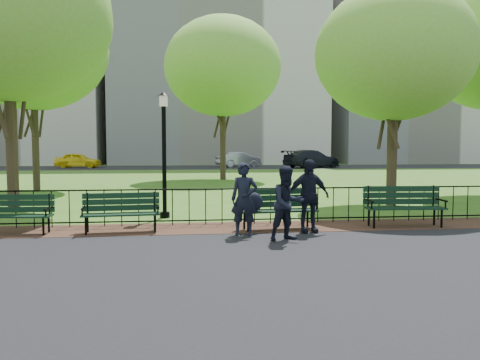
{
  "coord_description": "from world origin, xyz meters",
  "views": [
    {
      "loc": [
        -1.88,
        -9.3,
        1.89
      ],
      "look_at": [
        -0.62,
        1.5,
        1.13
      ],
      "focal_mm": 35.0,
      "sensor_mm": 36.0,
      "label": 1
    }
  ],
  "objects": [
    {
      "name": "tree_near_e",
      "position": [
        4.79,
        5.21,
        4.88
      ],
      "size": [
        5.05,
        5.05,
        7.04
      ],
      "color": "#2D2116",
      "rests_on": "ground"
    },
    {
      "name": "apartment_west",
      "position": [
        -22.0,
        48.0,
        13.0
      ],
      "size": [
        22.0,
        15.0,
        26.0
      ],
      "primitive_type": "cube",
      "color": "beige",
      "rests_on": "ground"
    },
    {
      "name": "park_bench_right_a",
      "position": [
        3.26,
        1.22,
        0.6
      ],
      "size": [
        1.88,
        0.68,
        1.05
      ],
      "rotation": [
        0.0,
        0.0,
        -0.06
      ],
      "color": "black",
      "rests_on": "ground"
    },
    {
      "name": "park_bench_left_a",
      "position": [
        -3.3,
        1.22,
        0.54
      ],
      "size": [
        1.72,
        0.66,
        0.95
      ],
      "rotation": [
        0.0,
        0.0,
        0.09
      ],
      "color": "black",
      "rests_on": "ground"
    },
    {
      "name": "person_mid",
      "position": [
        0.16,
        -0.13,
        0.77
      ],
      "size": [
        0.82,
        0.59,
        1.51
      ],
      "primitive_type": "imported",
      "rotation": [
        0.0,
        0.0,
        0.32
      ],
      "color": "black",
      "rests_on": "asphalt_path"
    },
    {
      "name": "sedan_dark",
      "position": [
        9.71,
        32.73,
        0.83
      ],
      "size": [
        6.1,
        4.39,
        1.64
      ],
      "primitive_type": "imported",
      "rotation": [
        0.0,
        0.0,
        1.99
      ],
      "color": "black",
      "rests_on": "far_street"
    },
    {
      "name": "dirt_strip",
      "position": [
        0.0,
        1.5,
        0.01
      ],
      "size": [
        60.0,
        1.6,
        0.01
      ],
      "primitive_type": "cube",
      "color": "#341E15",
      "rests_on": "ground"
    },
    {
      "name": "person_left",
      "position": [
        -0.64,
        0.55,
        0.79
      ],
      "size": [
        0.62,
        0.47,
        1.55
      ],
      "primitive_type": "imported",
      "rotation": [
        0.0,
        0.0,
        -0.18
      ],
      "color": "black",
      "rests_on": "asphalt_path"
    },
    {
      "name": "asphalt_path",
      "position": [
        0.0,
        -3.4,
        0.01
      ],
      "size": [
        60.0,
        9.2,
        0.01
      ],
      "primitive_type": "cube",
      "color": "black",
      "rests_on": "ground"
    },
    {
      "name": "iron_fence",
      "position": [
        0.0,
        2.0,
        0.5
      ],
      "size": [
        24.06,
        0.06,
        1.0
      ],
      "color": "black",
      "rests_on": "ground"
    },
    {
      "name": "apartment_east",
      "position": [
        26.0,
        48.0,
        12.0
      ],
      "size": [
        20.0,
        15.0,
        24.0
      ],
      "primitive_type": "cube",
      "color": "beige",
      "rests_on": "ground"
    },
    {
      "name": "park_bench_left_b",
      "position": [
        -5.59,
        1.28,
        0.54
      ],
      "size": [
        1.68,
        0.61,
        0.94
      ],
      "rotation": [
        0.0,
        0.0,
        -0.06
      ],
      "color": "black",
      "rests_on": "ground"
    },
    {
      "name": "sedan_silver",
      "position": [
        3.22,
        35.29,
        0.73
      ],
      "size": [
        4.62,
        3.12,
        1.44
      ],
      "primitive_type": "imported",
      "rotation": [
        0.0,
        0.0,
        1.98
      ],
      "color": "#9EA1A6",
      "rests_on": "far_street"
    },
    {
      "name": "far_street",
      "position": [
        0.0,
        35.0,
        0.01
      ],
      "size": [
        70.0,
        9.0,
        0.01
      ],
      "primitive_type": "cube",
      "color": "black",
      "rests_on": "ground"
    },
    {
      "name": "tree_mid_w",
      "position": [
        -8.4,
        12.11,
        6.23
      ],
      "size": [
        6.43,
        6.43,
        8.97
      ],
      "color": "#2D2116",
      "rests_on": "ground"
    },
    {
      "name": "lamppost",
      "position": [
        -2.44,
        3.33,
        1.83
      ],
      "size": [
        0.3,
        0.3,
        3.36
      ],
      "color": "black",
      "rests_on": "ground"
    },
    {
      "name": "park_bench_main",
      "position": [
        -0.01,
        1.13,
        0.61
      ],
      "size": [
        1.82,
        0.75,
        1.01
      ],
      "rotation": [
        0.0,
        0.0,
        0.12
      ],
      "color": "black",
      "rests_on": "ground"
    },
    {
      "name": "taxi",
      "position": [
        -11.64,
        34.94,
        0.71
      ],
      "size": [
        4.24,
        2.1,
        1.39
      ],
      "primitive_type": "imported",
      "rotation": [
        0.0,
        0.0,
        1.45
      ],
      "color": "yellow",
      "rests_on": "far_street"
    },
    {
      "name": "person_right",
      "position": [
        0.81,
        0.71,
        0.82
      ],
      "size": [
        0.98,
        0.46,
        1.62
      ],
      "primitive_type": "imported",
      "rotation": [
        0.0,
        0.0,
        0.08
      ],
      "color": "black",
      "rests_on": "asphalt_path"
    },
    {
      "name": "tree_far_c",
      "position": [
        0.31,
        18.08,
        6.55
      ],
      "size": [
        6.77,
        6.77,
        9.43
      ],
      "color": "#2D2116",
      "rests_on": "ground"
    },
    {
      "name": "apartment_mid",
      "position": [
        2.0,
        48.0,
        15.0
      ],
      "size": [
        24.0,
        15.0,
        30.0
      ],
      "primitive_type": "cube",
      "color": "silver",
      "rests_on": "ground"
    },
    {
      "name": "ground",
      "position": [
        0.0,
        0.0,
        0.0
      ],
      "size": [
        120.0,
        120.0,
        0.0
      ],
      "primitive_type": "plane",
      "color": "#3B6019"
    },
    {
      "name": "tree_near_w",
      "position": [
        -6.89,
        5.0,
        5.69
      ],
      "size": [
        5.88,
        5.88,
        8.2
      ],
      "color": "#2D2116",
      "rests_on": "ground"
    }
  ]
}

